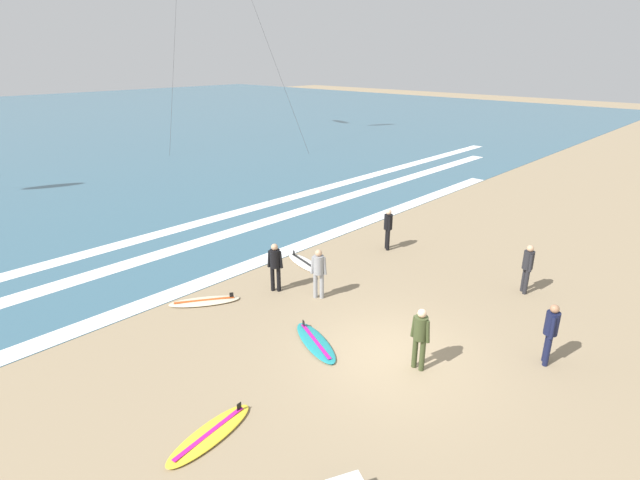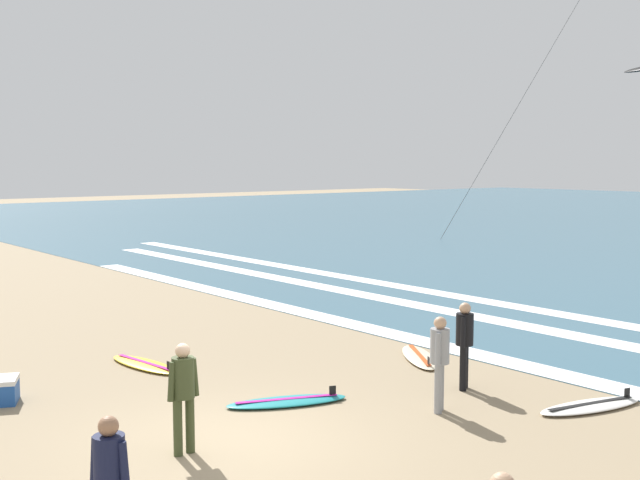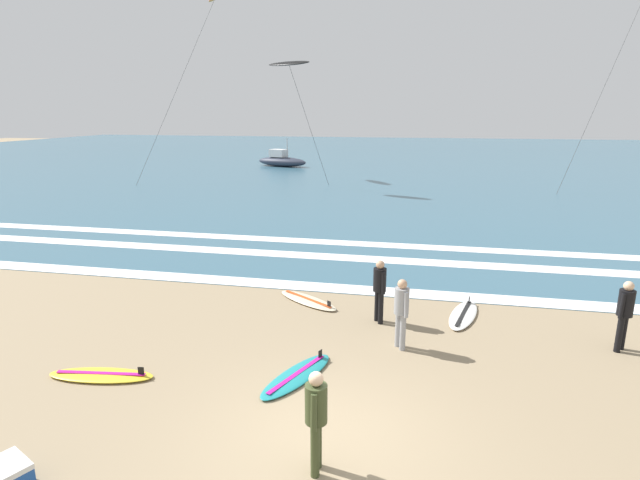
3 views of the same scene
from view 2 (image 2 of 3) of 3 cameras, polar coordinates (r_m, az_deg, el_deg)
name	(u,v)px [view 2 (image 2 of 3)]	position (r m, az deg, el deg)	size (l,w,h in m)	color
ground_plane	(228,443)	(12.01, -6.73, -14.44)	(160.00, 160.00, 0.00)	#937F60
wave_foam_shoreline	(495,359)	(17.00, 12.62, -8.43)	(38.39, 0.76, 0.01)	white
wave_foam_mid_break	(614,343)	(19.16, 20.58, -7.06)	(49.65, 0.82, 0.01)	white
surfer_left_near	(465,338)	(14.52, 10.48, -7.00)	(0.34, 0.48, 1.60)	black
surfer_foreground_main	(110,478)	(8.51, -15.05, -16.37)	(0.50, 0.32, 1.60)	#141938
surfer_mid_group	(440,355)	(13.18, 8.70, -8.27)	(0.35, 0.47, 1.60)	gray
surfer_background_far	(183,388)	(11.37, -9.92, -10.57)	(0.32, 0.51, 1.60)	#384223
surfboard_right_spare	(419,357)	(16.76, 7.25, -8.44)	(2.08, 1.67, 0.25)	beige
surfboard_foreground_flat	(287,401)	(13.69, -2.41, -11.65)	(1.36, 2.17, 0.25)	teal
surfboard_left_pile	(591,406)	(14.19, 19.11, -11.34)	(1.10, 2.18, 0.25)	silver
surfboard_near_water	(145,364)	(16.42, -12.63, -8.82)	(2.16, 0.87, 0.25)	yellow
cooler_box	(4,390)	(14.73, -22.02, -10.09)	(0.75, 0.67, 0.44)	#1E4C9E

